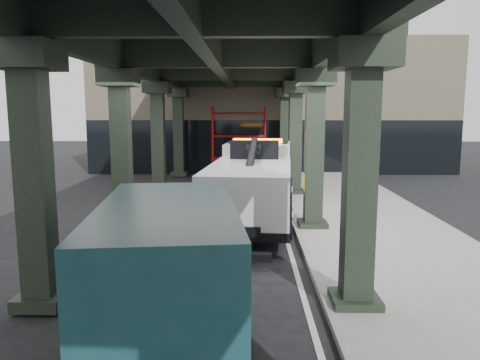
# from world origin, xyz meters

# --- Properties ---
(ground) EXTENTS (90.00, 90.00, 0.00)m
(ground) POSITION_xyz_m (0.00, 0.00, 0.00)
(ground) COLOR black
(ground) RESTS_ON ground
(sidewalk) EXTENTS (5.00, 40.00, 0.15)m
(sidewalk) POSITION_xyz_m (4.50, 2.00, 0.07)
(sidewalk) COLOR gray
(sidewalk) RESTS_ON ground
(lane_stripe) EXTENTS (0.12, 38.00, 0.01)m
(lane_stripe) POSITION_xyz_m (1.70, 2.00, 0.01)
(lane_stripe) COLOR silver
(lane_stripe) RESTS_ON ground
(viaduct) EXTENTS (7.40, 32.00, 6.40)m
(viaduct) POSITION_xyz_m (-0.40, 2.00, 5.46)
(viaduct) COLOR black
(viaduct) RESTS_ON ground
(building) EXTENTS (22.00, 10.00, 8.00)m
(building) POSITION_xyz_m (2.00, 20.00, 4.00)
(building) COLOR #C6B793
(building) RESTS_ON ground
(scaffolding) EXTENTS (3.08, 0.88, 4.00)m
(scaffolding) POSITION_xyz_m (0.00, 14.64, 2.11)
(scaffolding) COLOR #B40E13
(scaffolding) RESTS_ON ground
(tow_truck) EXTENTS (3.18, 8.89, 2.86)m
(tow_truck) POSITION_xyz_m (0.75, 3.39, 1.39)
(tow_truck) COLOR black
(tow_truck) RESTS_ON ground
(towed_van) EXTENTS (2.84, 5.94, 2.33)m
(towed_van) POSITION_xyz_m (-0.73, -5.07, 1.25)
(towed_van) COLOR #11393F
(towed_van) RESTS_ON ground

